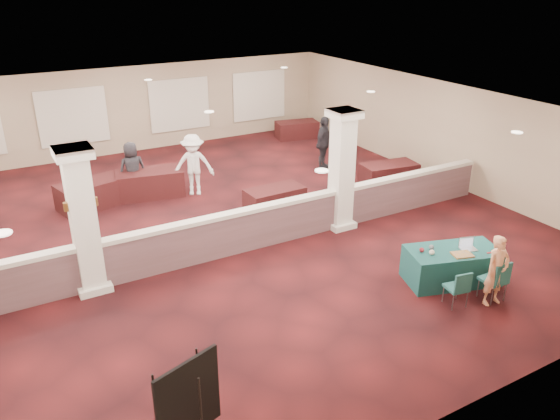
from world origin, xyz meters
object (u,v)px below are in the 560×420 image
far_table_front_right (389,174)px  far_table_back_left (92,194)px  near_table (452,265)px  attendee_b (193,165)px  easel_board (188,401)px  attendee_c (324,143)px  attendee_d (132,169)px  far_table_front_center (275,199)px  woman (497,271)px  far_table_back_right (297,130)px  far_table_back_center (150,183)px  conf_chair_main (497,278)px  conf_chair_side (459,286)px

far_table_front_right → far_table_back_left: (-8.70, 2.90, 0.03)m
near_table → attendee_b: size_ratio=1.05×
easel_board → attendee_c: (8.55, 9.59, -0.18)m
attendee_b → attendee_d: 1.86m
easel_board → far_table_front_center: (5.29, 7.19, -0.76)m
far_table_back_left → attendee_b: bearing=-10.5°
woman → far_table_front_right: woman is taller
far_table_front_center → far_table_back_right: 7.65m
easel_board → far_table_back_center: bearing=58.2°
easel_board → far_table_front_center: easel_board is taller
far_table_front_right → far_table_back_left: bearing=161.6°
near_table → attendee_d: bearing=136.1°
attendee_c → conf_chair_main: bearing=-133.8°
far_table_back_right → easel_board: bearing=-126.1°
far_table_front_center → far_table_back_right: far_table_back_right is taller
far_table_back_right → attendee_c: 4.04m
far_table_front_right → far_table_back_center: bearing=157.4°
far_table_back_left → far_table_back_right: 9.57m
easel_board → far_table_front_center: size_ratio=1.04×
woman → far_table_front_right: 6.96m
conf_chair_main → far_table_back_left: conf_chair_main is taller
attendee_c → conf_chair_side: bearing=-139.4°
far_table_front_right → attendee_c: (-0.94, 2.40, 0.56)m
far_table_front_right → attendee_d: attendee_d is taller
attendee_b → attendee_c: size_ratio=1.03×
far_table_back_right → far_table_back_left: bearing=-159.8°
woman → attendee_d: size_ratio=0.91×
easel_board → far_table_back_center: 10.42m
far_table_front_center → attendee_c: size_ratio=0.91×
conf_chair_main → attendee_d: (-4.87, 9.60, 0.30)m
far_table_back_right → far_table_front_right: bearing=-92.6°
conf_chair_side → attendee_b: bearing=116.1°
attendee_c → easel_board: bearing=-165.5°
far_table_front_center → near_table: bearing=-74.4°
far_table_front_right → attendee_d: (-7.38, 3.20, 0.48)m
conf_chair_main → far_table_front_center: bearing=106.5°
easel_board → attendee_b: attendee_b is taller
woman → conf_chair_side: bearing=165.2°
near_table → far_table_back_left: size_ratio=1.04×
far_table_back_center → attendee_d: 0.67m
far_table_back_center → attendee_c: size_ratio=1.08×
far_table_back_left → far_table_back_center: 1.73m
conf_chair_side → far_table_back_right: size_ratio=0.48×
conf_chair_main → far_table_back_center: bearing=117.3°
far_table_front_right → attendee_d: bearing=156.6°
conf_chair_side → far_table_back_right: 12.91m
conf_chair_side → easel_board: size_ratio=0.47×
conf_chair_side → far_table_front_center: bearing=108.3°
easel_board → far_table_back_left: bearing=67.7°
conf_chair_main → attendee_b: bearing=111.9°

